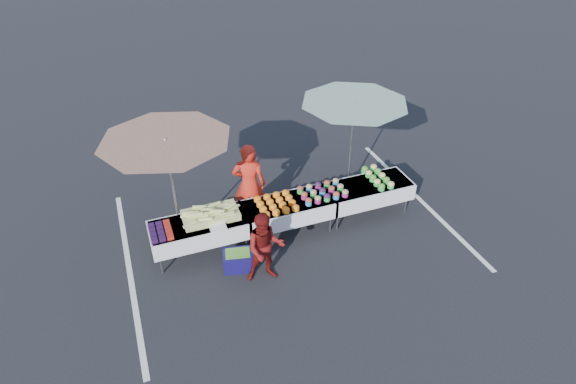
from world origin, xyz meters
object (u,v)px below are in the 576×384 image
object	(u,v)px
storage_bin	(238,260)
umbrella_right	(354,111)
table_right	(367,191)
umbrella_left	(167,149)
customer	(265,248)
table_center	(288,209)
table_left	(200,229)
vendor	(249,185)

from	to	relation	value
storage_bin	umbrella_right	bearing A→B (deg)	38.86
table_right	umbrella_left	distance (m)	4.25
table_right	umbrella_right	distance (m)	1.70
storage_bin	customer	bearing A→B (deg)	-34.31
table_center	customer	xyz separation A→B (m)	(-0.85, -1.09, 0.14)
table_left	vendor	distance (m)	1.39
customer	umbrella_left	xyz separation A→B (m)	(-1.27, 1.49, 1.46)
table_center	table_right	xyz separation A→B (m)	(1.80, 0.00, 0.00)
table_left	umbrella_right	xyz separation A→B (m)	(3.56, 0.80, 1.50)
table_left	storage_bin	bearing A→B (deg)	-49.77
vendor	customer	world-z (taller)	vendor
customer	table_right	bearing A→B (deg)	33.54
table_center	umbrella_right	bearing A→B (deg)	24.48
storage_bin	table_center	bearing A→B (deg)	40.59
umbrella_right	customer	bearing A→B (deg)	-144.02
umbrella_left	table_center	bearing A→B (deg)	-10.68
umbrella_right	table_right	bearing A→B (deg)	-86.95
vendor	customer	size ratio (longest dim) A/B	1.29
umbrella_right	storage_bin	distance (m)	3.84
table_left	customer	xyz separation A→B (m)	(0.95, -1.09, 0.14)
umbrella_left	vendor	bearing A→B (deg)	8.27
customer	umbrella_left	world-z (taller)	umbrella_left
umbrella_right	vendor	bearing A→B (deg)	-175.65
table_center	customer	world-z (taller)	customer
table_center	vendor	world-z (taller)	vendor
customer	table_left	bearing A→B (deg)	142.35
customer	umbrella_right	size ratio (longest dim) A/B	0.59
table_left	customer	distance (m)	1.45
table_left	umbrella_left	size ratio (longest dim) A/B	0.74
table_left	storage_bin	distance (m)	0.94
table_center	umbrella_left	world-z (taller)	umbrella_left
table_right	umbrella_right	size ratio (longest dim) A/B	0.76
vendor	customer	xyz separation A→B (m)	(-0.24, -1.71, -0.21)
table_center	storage_bin	bearing A→B (deg)	-152.53
table_left	table_right	xyz separation A→B (m)	(3.60, 0.00, 0.00)
umbrella_right	storage_bin	world-z (taller)	umbrella_right
vendor	storage_bin	world-z (taller)	vendor
vendor	storage_bin	bearing A→B (deg)	85.27
table_center	umbrella_right	xyz separation A→B (m)	(1.76, 0.80, 1.50)
table_center	vendor	distance (m)	0.93
table_center	vendor	xyz separation A→B (m)	(-0.60, 0.62, 0.34)
vendor	umbrella_left	distance (m)	1.98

